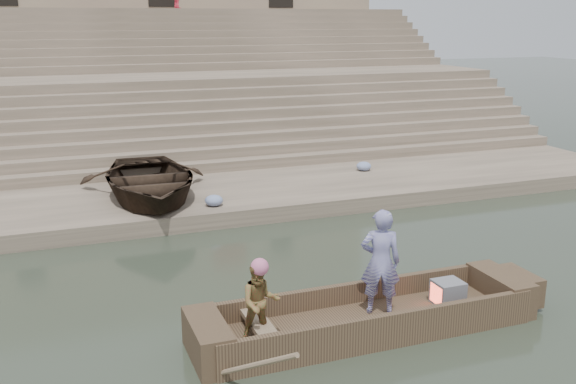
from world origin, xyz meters
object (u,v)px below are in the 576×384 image
standing_man (380,262)px  television (447,293)px  beached_rowboat (149,180)px  rowing_man (260,302)px  main_rowboat (366,324)px

standing_man → television: standing_man is taller
television → beached_rowboat: size_ratio=0.10×
rowing_man → television: rowing_man is taller
standing_man → beached_rowboat: (-2.45, 7.51, -0.20)m
main_rowboat → standing_man: standing_man is taller
main_rowboat → beached_rowboat: beached_rowboat is taller
main_rowboat → beached_rowboat: 7.97m
rowing_man → television: bearing=9.5°
rowing_man → beached_rowboat: 7.75m
rowing_man → main_rowboat: bearing=11.1°
beached_rowboat → rowing_man: bearing=-84.5°
television → beached_rowboat: (-3.66, 7.63, 0.46)m
beached_rowboat → main_rowboat: bearing=-71.4°
rowing_man → beached_rowboat: (-0.38, 7.74, 0.06)m
standing_man → main_rowboat: bearing=47.1°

